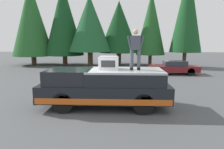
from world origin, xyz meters
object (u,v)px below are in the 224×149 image
parked_car_maroon (174,67)px  pickup_truck (105,87)px  compressor_unit (109,63)px  person_on_truck_bed (135,48)px

parked_car_maroon → pickup_truck: bearing=150.1°
compressor_unit → parked_car_maroon: compressor_unit is taller
compressor_unit → parked_car_maroon: size_ratio=0.20×
pickup_truck → compressor_unit: (0.13, -0.16, 1.05)m
compressor_unit → parked_car_maroon: 10.43m
pickup_truck → compressor_unit: compressor_unit is taller
pickup_truck → parked_car_maroon: bearing=-29.9°
compressor_unit → parked_car_maroon: (9.00, -5.10, -1.35)m
pickup_truck → person_on_truck_bed: 2.12m
pickup_truck → parked_car_maroon: (9.13, -5.26, -0.29)m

